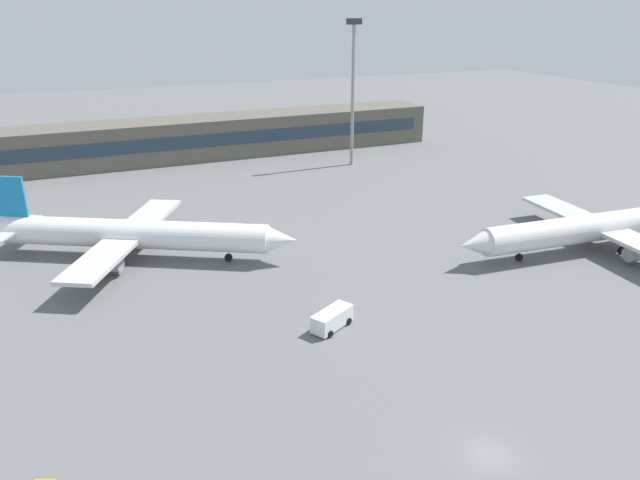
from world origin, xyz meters
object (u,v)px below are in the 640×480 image
at_px(airplane_near, 597,227).
at_px(airplane_mid, 136,234).
at_px(service_van_white, 332,319).
at_px(floodlight_tower_west, 353,84).

bearing_deg(airplane_near, airplane_mid, 159.22).
relative_size(airplane_mid, service_van_white, 7.37).
bearing_deg(airplane_mid, service_van_white, -59.68).
bearing_deg(airplane_near, service_van_white, -172.83).
relative_size(airplane_mid, floodlight_tower_west, 1.35).
relative_size(service_van_white, floodlight_tower_west, 0.18).
xyz_separation_m(airplane_mid, floodlight_tower_west, (50.01, 34.87, 13.79)).
bearing_deg(airplane_mid, airplane_near, -20.78).
height_order(airplane_mid, floodlight_tower_west, floodlight_tower_west).
height_order(service_van_white, floodlight_tower_west, floodlight_tower_west).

